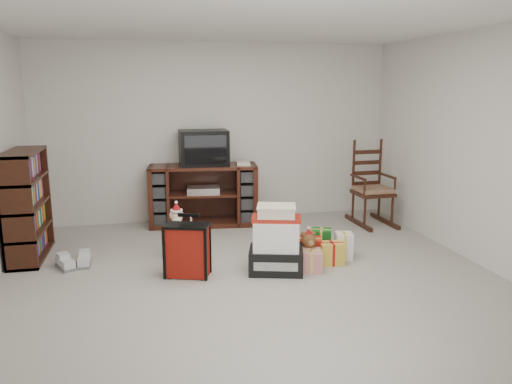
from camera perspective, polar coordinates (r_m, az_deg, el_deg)
room at (r=4.71m, az=-0.40°, el=4.07°), size 5.01×5.01×2.51m
tv_stand at (r=6.97m, az=-6.03°, el=-0.32°), size 1.52×0.67×0.84m
bookshelf at (r=6.11m, az=-24.69°, el=-1.54°), size 0.33×0.99×1.21m
rocking_chair at (r=7.19m, az=12.99°, el=-0.23°), size 0.52×0.82×1.22m
gift_pile at (r=5.19m, az=2.31°, el=-5.91°), size 0.64×0.53×0.69m
red_suitcase at (r=5.11m, az=-7.85°, el=-6.61°), size 0.47×0.34×0.64m
stocking at (r=5.33m, az=2.68°, el=-5.11°), size 0.31×0.13×0.67m
teddy_bear at (r=5.46m, az=5.94°, el=-6.62°), size 0.24×0.22×0.36m
santa_figurine at (r=5.93m, az=3.00°, el=-4.57°), size 0.27×0.25×0.55m
mrs_claus_figurine at (r=5.74m, az=-8.99°, el=-4.94°), size 0.31×0.29×0.63m
sneaker_pair at (r=5.73m, az=-19.98°, el=-7.53°), size 0.39×0.33×0.11m
gift_cluster at (r=5.60m, az=7.83°, el=-6.69°), size 0.67×0.76×0.23m
crt_television at (r=6.86m, az=-5.99°, el=5.06°), size 0.65×0.47×0.48m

